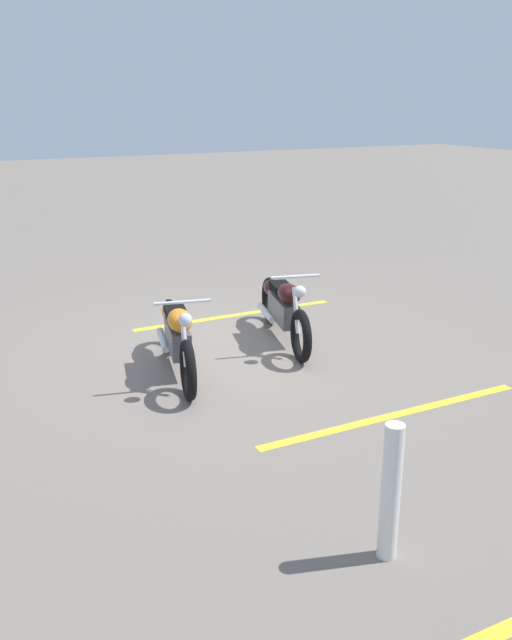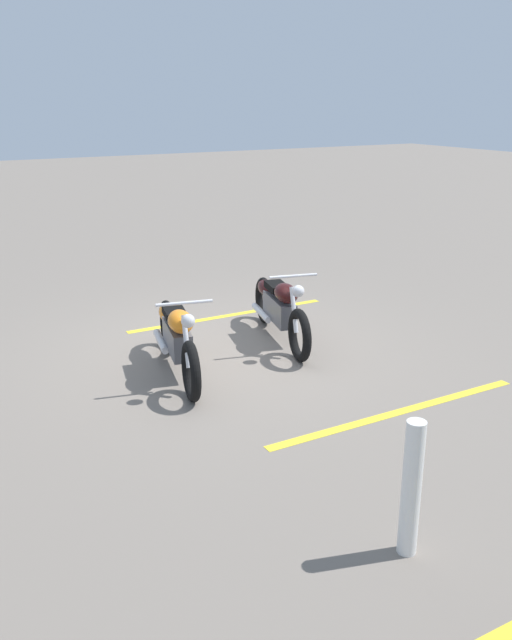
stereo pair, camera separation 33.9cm
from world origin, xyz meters
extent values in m
plane|color=slate|center=(0.00, 0.00, 0.00)|extent=(60.00, 60.00, 0.00)
torus|color=black|center=(1.23, -1.00, 0.34)|extent=(0.68, 0.26, 0.67)
torus|color=black|center=(-0.29, -0.65, 0.34)|extent=(0.68, 0.26, 0.67)
cube|color=#59595E|center=(0.42, -0.81, 0.42)|extent=(0.87, 0.40, 0.32)
ellipsoid|color=orange|center=(0.69, -0.87, 0.72)|extent=(0.57, 0.39, 0.24)
ellipsoid|color=orange|center=(-0.13, -0.69, 0.56)|extent=(0.60, 0.36, 0.22)
cube|color=black|center=(0.30, -0.78, 0.70)|extent=(0.48, 0.33, 0.09)
cylinder|color=silver|center=(1.01, -0.95, 0.60)|extent=(0.27, 0.11, 0.56)
cylinder|color=silver|center=(0.96, -0.94, 1.02)|extent=(0.17, 0.61, 0.04)
sphere|color=silver|center=(1.15, -0.98, 0.88)|extent=(0.15, 0.15, 0.15)
cylinder|color=silver|center=(0.00, -0.86, 0.26)|extent=(0.70, 0.24, 0.09)
torus|color=black|center=(0.84, 0.64, 0.34)|extent=(0.68, 0.27, 0.67)
torus|color=black|center=(-0.68, 1.01, 0.34)|extent=(0.68, 0.27, 0.67)
cube|color=#59595E|center=(0.03, 0.84, 0.42)|extent=(0.87, 0.41, 0.32)
ellipsoid|color=black|center=(0.29, 0.77, 0.72)|extent=(0.57, 0.40, 0.24)
ellipsoid|color=black|center=(-0.52, 0.97, 0.56)|extent=(0.60, 0.37, 0.22)
cube|color=black|center=(-0.10, 0.87, 0.70)|extent=(0.48, 0.34, 0.09)
cylinder|color=silver|center=(0.61, 0.69, 0.60)|extent=(0.27, 0.12, 0.56)
cylinder|color=silver|center=(0.56, 0.71, 1.02)|extent=(0.18, 0.61, 0.04)
sphere|color=silver|center=(0.76, 0.66, 0.88)|extent=(0.15, 0.15, 0.15)
cylinder|color=silver|center=(-0.39, 0.80, 0.26)|extent=(0.70, 0.25, 0.09)
cylinder|color=white|center=(4.35, -0.70, 0.52)|extent=(0.14, 0.14, 1.05)
cube|color=yellow|center=(-1.22, 0.71, 0.00)|extent=(0.13, 3.20, 0.01)
cube|color=yellow|center=(2.57, 0.76, 0.00)|extent=(0.13, 3.20, 0.01)
camera|label=1|loc=(7.54, -3.36, 3.13)|focal=37.76mm
camera|label=2|loc=(7.38, -3.66, 3.13)|focal=37.76mm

